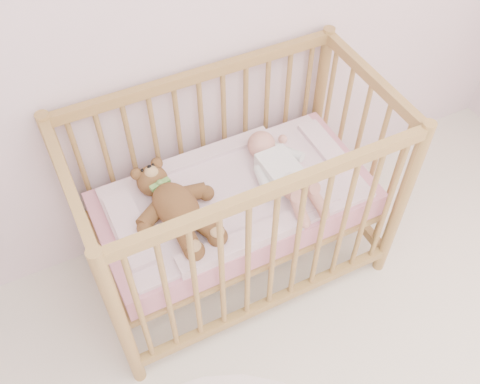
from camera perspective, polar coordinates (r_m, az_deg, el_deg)
crib at (r=2.41m, az=-0.53°, el=-1.02°), size 1.36×0.76×1.00m
mattress at (r=2.42m, az=-0.53°, el=-1.25°), size 1.22×0.62×0.13m
blanket at (r=2.36m, az=-0.54°, el=-0.11°), size 1.10×0.58×0.06m
baby at (r=2.36m, az=4.33°, el=2.50°), size 0.29×0.58×0.14m
teddy_bear at (r=2.22m, az=-6.84°, el=-1.51°), size 0.48×0.61×0.15m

